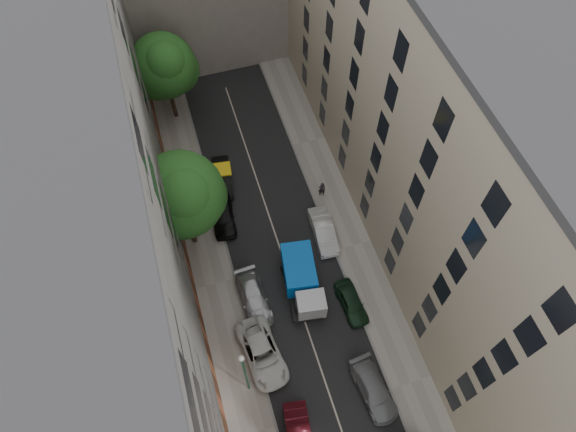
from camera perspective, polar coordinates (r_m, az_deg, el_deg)
name	(u,v)px	position (r m, az deg, el deg)	size (l,w,h in m)	color
ground	(286,265)	(39.62, -0.27, -5.45)	(120.00, 120.00, 0.00)	#4C4C49
road_surface	(286,265)	(39.61, -0.27, -5.44)	(8.00, 44.00, 0.02)	black
sidewalk_left	(216,284)	(39.25, -8.04, -7.46)	(3.00, 44.00, 0.15)	gray
sidewalk_right	(353,246)	(40.61, 7.19, -3.31)	(3.00, 44.00, 0.15)	gray
building_left	(101,238)	(31.15, -20.10, -2.35)	(8.00, 44.00, 20.00)	#484643
building_right	(450,150)	(34.47, 17.58, 7.04)	(8.00, 44.00, 20.00)	tan
tarp_truck	(302,280)	(37.56, 1.58, -7.12)	(2.91, 5.73, 2.52)	black
car_left_2	(262,353)	(36.40, -2.90, -14.97)	(2.43, 5.27, 1.46)	silver
car_left_3	(254,298)	(37.85, -3.84, -9.08)	(1.89, 4.65, 1.35)	#AEAFB3
car_left_4	(223,214)	(41.28, -7.25, 0.18)	(1.78, 4.43, 1.51)	black
car_left_5	(222,177)	(43.39, -7.31, 4.27)	(1.48, 4.23, 1.39)	black
car_right_1	(374,390)	(36.25, 9.48, -18.51)	(1.84, 4.53, 1.32)	slate
car_right_2	(351,302)	(37.96, 7.07, -9.51)	(1.50, 3.74, 1.27)	black
car_right_3	(324,231)	(40.30, 3.97, -1.68)	(1.52, 4.36, 1.43)	silver
tree_mid	(183,197)	(35.80, -11.62, 2.04)	(6.32, 6.20, 9.57)	#382619
tree_far	(165,68)	(45.24, -13.53, 15.68)	(5.70, 5.48, 8.75)	#382619
lamp_post	(245,371)	(32.27, -4.85, -16.77)	(0.36, 0.36, 7.10)	#175333
pedestrian	(322,189)	(42.17, 3.79, 3.03)	(0.57, 0.38, 1.57)	black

